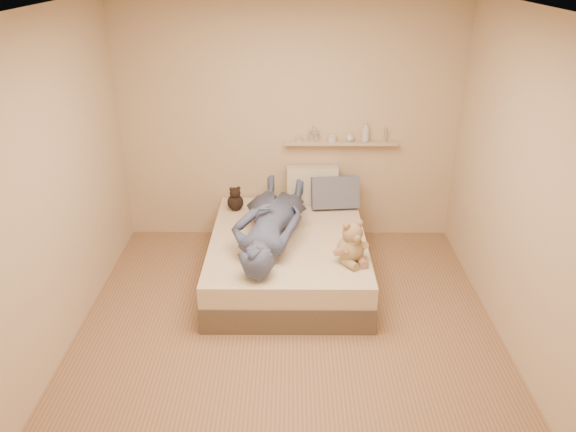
{
  "coord_description": "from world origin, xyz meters",
  "views": [
    {
      "loc": [
        0.03,
        -3.88,
        2.94
      ],
      "look_at": [
        0.0,
        0.65,
        0.8
      ],
      "focal_mm": 35.0,
      "sensor_mm": 36.0,
      "label": 1
    }
  ],
  "objects_px": {
    "pillow_cream": "(312,185)",
    "teddy_bear": "(352,245)",
    "game_console": "(263,250)",
    "dark_plush": "(235,200)",
    "person": "(270,220)",
    "pillow_grey": "(335,192)",
    "bed": "(288,257)",
    "wall_shelf": "(340,143)"
  },
  "relations": [
    {
      "from": "game_console",
      "to": "teddy_bear",
      "type": "xyz_separation_m",
      "value": [
        0.78,
        0.07,
        0.02
      ]
    },
    {
      "from": "pillow_grey",
      "to": "bed",
      "type": "bearing_deg",
      "value": -125.57
    },
    {
      "from": "bed",
      "to": "wall_shelf",
      "type": "bearing_deg",
      "value": 58.82
    },
    {
      "from": "bed",
      "to": "pillow_grey",
      "type": "xyz_separation_m",
      "value": [
        0.49,
        0.69,
        0.4
      ]
    },
    {
      "from": "game_console",
      "to": "dark_plush",
      "type": "relative_size",
      "value": 0.66
    },
    {
      "from": "dark_plush",
      "to": "pillow_grey",
      "type": "height_order",
      "value": "pillow_grey"
    },
    {
      "from": "person",
      "to": "pillow_grey",
      "type": "bearing_deg",
      "value": -123.43
    },
    {
      "from": "teddy_bear",
      "to": "pillow_grey",
      "type": "height_order",
      "value": "teddy_bear"
    },
    {
      "from": "bed",
      "to": "dark_plush",
      "type": "xyz_separation_m",
      "value": [
        -0.56,
        0.61,
        0.34
      ]
    },
    {
      "from": "bed",
      "to": "person",
      "type": "height_order",
      "value": "person"
    },
    {
      "from": "teddy_bear",
      "to": "game_console",
      "type": "bearing_deg",
      "value": -175.11
    },
    {
      "from": "pillow_cream",
      "to": "wall_shelf",
      "type": "bearing_deg",
      "value": 15.0
    },
    {
      "from": "teddy_bear",
      "to": "pillow_cream",
      "type": "bearing_deg",
      "value": 103.02
    },
    {
      "from": "game_console",
      "to": "wall_shelf",
      "type": "bearing_deg",
      "value": 62.17
    },
    {
      "from": "dark_plush",
      "to": "pillow_grey",
      "type": "xyz_separation_m",
      "value": [
        1.06,
        0.08,
        0.05
      ]
    },
    {
      "from": "wall_shelf",
      "to": "teddy_bear",
      "type": "bearing_deg",
      "value": -89.66
    },
    {
      "from": "person",
      "to": "dark_plush",
      "type": "bearing_deg",
      "value": -51.02
    },
    {
      "from": "pillow_cream",
      "to": "pillow_grey",
      "type": "height_order",
      "value": "pillow_cream"
    },
    {
      "from": "pillow_grey",
      "to": "person",
      "type": "distance_m",
      "value": 1.0
    },
    {
      "from": "teddy_bear",
      "to": "dark_plush",
      "type": "distance_m",
      "value": 1.57
    },
    {
      "from": "bed",
      "to": "pillow_cream",
      "type": "distance_m",
      "value": 0.97
    },
    {
      "from": "dark_plush",
      "to": "wall_shelf",
      "type": "relative_size",
      "value": 0.22
    },
    {
      "from": "teddy_bear",
      "to": "pillow_cream",
      "type": "distance_m",
      "value": 1.35
    },
    {
      "from": "teddy_bear",
      "to": "dark_plush",
      "type": "relative_size",
      "value": 1.51
    },
    {
      "from": "game_console",
      "to": "wall_shelf",
      "type": "relative_size",
      "value": 0.15
    },
    {
      "from": "person",
      "to": "wall_shelf",
      "type": "xyz_separation_m",
      "value": [
        0.72,
        0.96,
        0.45
      ]
    },
    {
      "from": "dark_plush",
      "to": "wall_shelf",
      "type": "height_order",
      "value": "wall_shelf"
    },
    {
      "from": "teddy_bear",
      "to": "dark_plush",
      "type": "height_order",
      "value": "teddy_bear"
    },
    {
      "from": "bed",
      "to": "pillow_grey",
      "type": "distance_m",
      "value": 0.94
    },
    {
      "from": "pillow_cream",
      "to": "pillow_grey",
      "type": "xyz_separation_m",
      "value": [
        0.24,
        -0.14,
        -0.03
      ]
    },
    {
      "from": "bed",
      "to": "pillow_grey",
      "type": "relative_size",
      "value": 3.8
    },
    {
      "from": "dark_plush",
      "to": "pillow_cream",
      "type": "height_order",
      "value": "pillow_cream"
    },
    {
      "from": "pillow_cream",
      "to": "wall_shelf",
      "type": "relative_size",
      "value": 0.46
    },
    {
      "from": "pillow_cream",
      "to": "pillow_grey",
      "type": "relative_size",
      "value": 1.1
    },
    {
      "from": "pillow_cream",
      "to": "person",
      "type": "height_order",
      "value": "same"
    },
    {
      "from": "pillow_cream",
      "to": "teddy_bear",
      "type": "bearing_deg",
      "value": -76.98
    },
    {
      "from": "wall_shelf",
      "to": "bed",
      "type": "bearing_deg",
      "value": -121.18
    },
    {
      "from": "game_console",
      "to": "teddy_bear",
      "type": "distance_m",
      "value": 0.78
    },
    {
      "from": "pillow_cream",
      "to": "wall_shelf",
      "type": "xyz_separation_m",
      "value": [
        0.29,
        0.08,
        0.45
      ]
    },
    {
      "from": "person",
      "to": "game_console",
      "type": "bearing_deg",
      "value": 92.32
    },
    {
      "from": "game_console",
      "to": "pillow_cream",
      "type": "xyz_separation_m",
      "value": [
        0.47,
        1.38,
        0.05
      ]
    },
    {
      "from": "wall_shelf",
      "to": "pillow_cream",
      "type": "bearing_deg",
      "value": -165.0
    }
  ]
}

